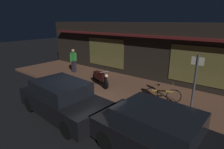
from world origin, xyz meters
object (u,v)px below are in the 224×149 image
at_px(motorcycle, 100,78).
at_px(parked_car_far, 160,135).
at_px(bicycle_parked, 162,95).
at_px(sign_post, 195,81).
at_px(person_photographer, 74,60).
at_px(parked_car_near, 63,99).

distance_m(motorcycle, parked_car_far, 5.68).
relative_size(bicycle_parked, parked_car_far, 0.36).
bearing_deg(bicycle_parked, parked_car_far, -67.88).
bearing_deg(sign_post, parked_car_far, -91.38).
xyz_separation_m(motorcycle, bicycle_parked, (3.60, 0.17, -0.14)).
distance_m(motorcycle, bicycle_parked, 3.61).
bearing_deg(motorcycle, bicycle_parked, 2.69).
xyz_separation_m(bicycle_parked, person_photographer, (-6.97, 0.74, 0.52)).
height_order(sign_post, parked_car_near, sign_post).
distance_m(motorcycle, sign_post, 5.01).
height_order(motorcycle, parked_car_far, parked_car_far).
distance_m(bicycle_parked, parked_car_far, 3.35).
height_order(bicycle_parked, person_photographer, person_photographer).
bearing_deg(motorcycle, parked_car_far, -31.09).
height_order(motorcycle, person_photographer, person_photographer).
distance_m(bicycle_parked, sign_post, 1.68).
bearing_deg(person_photographer, motorcycle, -15.18).
height_order(bicycle_parked, parked_car_near, parked_car_near).
bearing_deg(sign_post, person_photographer, 173.15).
bearing_deg(motorcycle, parked_car_near, -75.40).
relative_size(person_photographer, parked_car_far, 0.40).
relative_size(sign_post, parked_car_far, 0.57).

